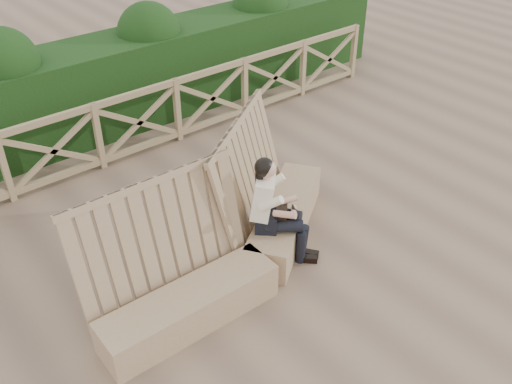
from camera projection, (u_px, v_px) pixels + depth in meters
ground at (284, 261)px, 7.16m from camera, size 60.00×60.00×0.00m
bench at (236, 245)px, 6.81m from camera, size 3.90×1.81×1.57m
woman at (273, 206)px, 6.84m from camera, size 0.79×0.84×1.42m
guardrail at (139, 123)px, 9.08m from camera, size 10.10×0.09×1.10m
hedge at (103, 87)px, 9.74m from camera, size 12.00×1.20×1.50m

